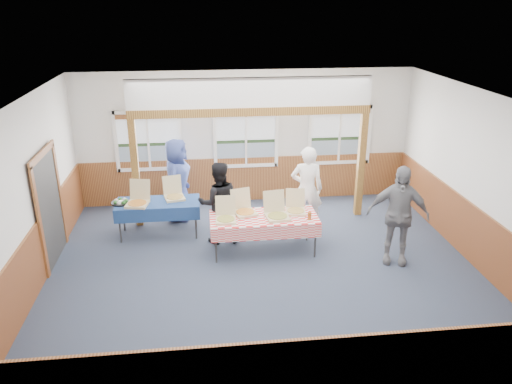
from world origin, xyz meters
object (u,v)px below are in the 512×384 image
at_px(table_right, 264,219).
at_px(person_grey, 398,215).
at_px(man_blue, 177,180).
at_px(woman_black, 218,203).
at_px(woman_white, 307,189).
at_px(table_left, 158,204).

height_order(table_right, person_grey, person_grey).
bearing_deg(man_blue, woman_black, -133.37).
distance_m(woman_black, person_grey, 3.51).
bearing_deg(woman_white, table_right, 50.16).
bearing_deg(table_right, person_grey, -5.85).
xyz_separation_m(table_right, person_grey, (2.43, -0.68, 0.26)).
relative_size(table_right, person_grey, 1.15).
relative_size(table_right, woman_white, 1.18).
height_order(woman_white, man_blue, man_blue).
bearing_deg(woman_black, table_left, -23.50).
bearing_deg(table_right, table_left, 164.57).
xyz_separation_m(table_left, table_right, (2.11, -0.99, 0.01)).
bearing_deg(table_left, person_grey, -30.10).
distance_m(table_left, man_blue, 0.94).
bearing_deg(table_left, woman_black, -29.10).
relative_size(woman_white, woman_black, 1.09).
bearing_deg(person_grey, woman_white, 150.26).
height_order(woman_black, man_blue, man_blue).
height_order(man_blue, person_grey, person_grey).
xyz_separation_m(table_left, person_grey, (4.53, -1.67, 0.27)).
distance_m(table_left, person_grey, 4.84).
distance_m(table_right, man_blue, 2.50).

